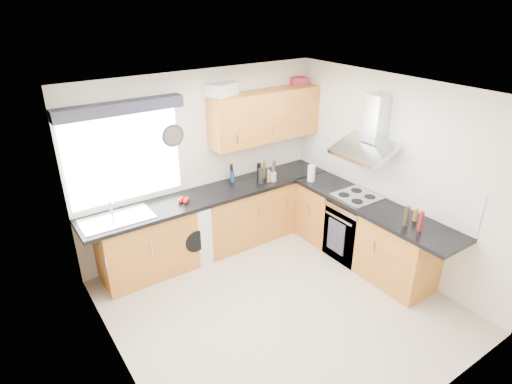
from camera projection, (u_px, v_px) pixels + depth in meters
ground_plane at (279, 306)px, 5.07m from camera, size 3.60×3.60×0.00m
ceiling at (285, 95)px, 4.01m from camera, size 3.60×3.60×0.02m
wall_back at (202, 162)px, 5.88m from camera, size 3.60×0.02×2.50m
wall_front at (429, 306)px, 3.20m from camera, size 3.60×0.02×2.50m
wall_left at (114, 269)px, 3.62m from camera, size 0.02×3.60×2.50m
wall_right at (393, 175)px, 5.47m from camera, size 0.02×3.60×2.50m
window at (125, 157)px, 5.21m from camera, size 1.40×0.02×1.10m
window_blind at (120, 108)px, 4.88m from camera, size 1.50×0.18×0.14m
splashback at (374, 173)px, 5.71m from camera, size 0.01×3.00×0.54m
base_cab_back at (209, 225)px, 5.97m from camera, size 3.00×0.58×0.86m
base_cab_corner at (298, 197)px, 6.78m from camera, size 0.60×0.60×0.86m
base_cab_right at (362, 232)px, 5.78m from camera, size 0.58×2.10×0.86m
worktop_back at (214, 194)px, 5.82m from camera, size 3.60×0.62×0.05m
worktop_right at (374, 207)px, 5.47m from camera, size 0.62×2.42×0.05m
sink at (116, 216)px, 5.11m from camera, size 0.84×0.46×0.10m
oven at (353, 228)px, 5.89m from camera, size 0.56×0.58×0.85m
hob_plate at (357, 196)px, 5.68m from camera, size 0.52×0.52×0.01m
extractor_hood at (369, 133)px, 5.37m from camera, size 0.52×0.78×0.66m
upper_cabinets at (266, 116)px, 6.01m from camera, size 1.70×0.35×0.70m
washing_machine at (186, 232)px, 5.80m from camera, size 0.70×0.69×0.85m
wall_clock at (173, 136)px, 5.47m from camera, size 0.30×0.04×0.30m
casserole at (221, 89)px, 5.56m from camera, size 0.46×0.40×0.16m
storage_box at (298, 81)px, 6.24m from camera, size 0.26×0.24×0.10m
utensil_pot at (273, 177)px, 6.12m from camera, size 0.11×0.11×0.13m
kitchen_roll at (311, 173)px, 6.11m from camera, size 0.12×0.12×0.23m
tomato_cluster at (184, 200)px, 5.52m from camera, size 0.16×0.16×0.06m
jar_0 at (265, 172)px, 6.27m from camera, size 0.04×0.04×0.14m
jar_1 at (259, 171)px, 6.18m from camera, size 0.06×0.06×0.24m
jar_2 at (272, 171)px, 6.32m from camera, size 0.04×0.04×0.15m
jar_3 at (232, 177)px, 6.10m from camera, size 0.05×0.05×0.15m
jar_4 at (261, 176)px, 6.03m from camera, size 0.07×0.07×0.23m
jar_5 at (269, 176)px, 6.09m from camera, size 0.05×0.05×0.17m
jar_6 at (269, 174)px, 6.15m from camera, size 0.06×0.06×0.19m
jar_7 at (232, 173)px, 6.11m from camera, size 0.05×0.05×0.25m
jar_8 at (274, 168)px, 6.32m from camera, size 0.05×0.05×0.22m
jar_9 at (264, 170)px, 6.19m from camera, size 0.04×0.04×0.26m
bottle_0 at (421, 221)px, 4.82m from camera, size 0.05×0.05×0.24m
bottle_1 at (416, 215)px, 5.06m from camera, size 0.05×0.05×0.15m
bottle_2 at (407, 216)px, 4.94m from camera, size 0.06×0.06×0.24m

